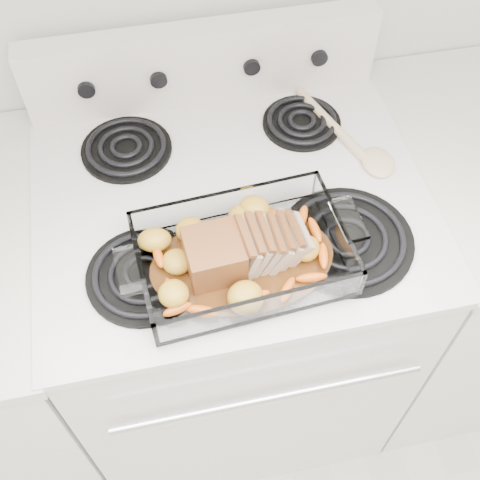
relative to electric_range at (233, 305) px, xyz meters
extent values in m
cube|color=silver|center=(0.00, 0.00, -0.02)|extent=(0.76, 0.65, 0.92)
cube|color=black|center=(0.00, -0.32, -0.03)|extent=(0.65, 0.02, 0.55)
cylinder|color=silver|center=(0.00, -0.36, 0.26)|extent=(0.61, 0.02, 0.02)
cube|color=silver|center=(0.00, 0.00, 0.44)|extent=(0.78, 0.67, 0.02)
cube|color=silver|center=(0.00, 0.29, 0.54)|extent=(0.76, 0.06, 0.18)
cylinder|color=black|center=(-0.19, -0.16, 0.46)|extent=(0.21, 0.21, 0.01)
cylinder|color=black|center=(0.19, -0.16, 0.46)|extent=(0.25, 0.25, 0.01)
cylinder|color=black|center=(-0.19, 0.16, 0.46)|extent=(0.19, 0.19, 0.01)
cylinder|color=black|center=(0.19, 0.16, 0.46)|extent=(0.17, 0.17, 0.01)
cylinder|color=black|center=(-0.25, 0.26, 0.54)|extent=(0.04, 0.02, 0.04)
cylinder|color=black|center=(-0.10, 0.26, 0.54)|extent=(0.04, 0.02, 0.04)
cylinder|color=black|center=(0.10, 0.26, 0.54)|extent=(0.04, 0.02, 0.04)
cylinder|color=black|center=(0.25, 0.26, 0.54)|extent=(0.04, 0.02, 0.04)
cube|color=white|center=(0.66, 0.00, -0.03)|extent=(0.55, 0.65, 0.90)
cube|color=white|center=(-0.01, -0.18, 0.47)|extent=(0.36, 0.24, 0.01)
cube|color=white|center=(-0.01, -0.29, 0.50)|extent=(0.36, 0.01, 0.06)
cube|color=white|center=(-0.01, -0.06, 0.50)|extent=(0.36, 0.01, 0.06)
cube|color=white|center=(-0.19, -0.18, 0.50)|extent=(0.01, 0.24, 0.06)
cube|color=white|center=(0.16, -0.18, 0.50)|extent=(0.01, 0.24, 0.06)
cylinder|color=#46250D|center=(-0.01, -0.18, 0.47)|extent=(0.21, 0.21, 0.00)
cube|color=brown|center=(-0.06, -0.18, 0.51)|extent=(0.10, 0.10, 0.08)
cube|color=tan|center=(-0.01, -0.18, 0.51)|extent=(0.04, 0.09, 0.07)
cube|color=tan|center=(0.01, -0.18, 0.51)|extent=(0.04, 0.09, 0.07)
cube|color=tan|center=(0.03, -0.18, 0.50)|extent=(0.04, 0.09, 0.07)
cube|color=tan|center=(0.05, -0.18, 0.50)|extent=(0.04, 0.09, 0.06)
cube|color=tan|center=(0.06, -0.18, 0.50)|extent=(0.05, 0.08, 0.06)
cube|color=tan|center=(0.08, -0.18, 0.50)|extent=(0.05, 0.08, 0.06)
ellipsoid|color=orange|center=(-0.15, -0.25, 0.48)|extent=(0.05, 0.02, 0.02)
ellipsoid|color=orange|center=(0.09, -0.25, 0.48)|extent=(0.05, 0.02, 0.02)
ellipsoid|color=orange|center=(0.13, -0.16, 0.48)|extent=(0.05, 0.02, 0.02)
ellipsoid|color=orange|center=(-0.16, -0.14, 0.48)|extent=(0.05, 0.02, 0.02)
ellipsoid|color=#A1751D|center=(-0.16, -0.10, 0.49)|extent=(0.06, 0.05, 0.04)
ellipsoid|color=#A1751D|center=(0.01, -0.09, 0.49)|extent=(0.06, 0.05, 0.04)
ellipsoid|color=#A1751D|center=(0.10, -0.20, 0.49)|extent=(0.06, 0.05, 0.04)
cylinder|color=beige|center=(0.25, 0.14, 0.46)|extent=(0.10, 0.23, 0.02)
ellipsoid|color=beige|center=(0.31, 0.01, 0.46)|extent=(0.07, 0.09, 0.02)
camera|label=1|loc=(-0.14, -0.76, 1.37)|focal=45.00mm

